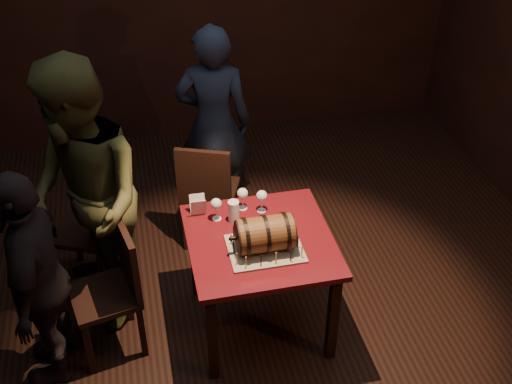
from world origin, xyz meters
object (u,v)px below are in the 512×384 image
Objects in this scene: pub_table at (260,252)px; person_left_front at (38,279)px; wine_glass_mid at (243,194)px; chair_left_front at (115,284)px; barrel_cake at (265,234)px; person_left_rear at (85,201)px; wine_glass_right at (262,197)px; chair_back at (207,190)px; wine_glass_left at (216,205)px; person_back at (214,124)px; pint_of_ale at (234,212)px; chair_left_rear at (93,224)px.

person_left_front is at bearing -176.99° from pub_table.
chair_left_front is at bearing -161.62° from wine_glass_mid.
person_left_rear reaches higher than barrel_cake.
chair_back reaches higher than wine_glass_right.
wine_glass_left is 1.13m from person_back.
person_left_rear is at bearing 175.23° from wine_glass_right.
pub_table is 0.55× the size of person_back.
person_left_rear is (-0.91, 0.15, 0.12)m from pint_of_ale.
person_left_front is (-1.41, -0.34, -0.12)m from wine_glass_right.
person_left_rear is at bearing 153.18° from person_left_front.
pint_of_ale is 0.10× the size of person_left_front.
chair_left_front is at bearing 177.78° from pub_table.
person_left_rear is 1.26× the size of person_left_front.
person_left_rear reaches higher than pub_table.
barrel_cake reaches higher than chair_back.
person_left_front is (-0.42, -0.11, 0.22)m from chair_left_front.
pub_table is at bearing 100.27° from person_left_front.
wine_glass_mid is at bearing 155.97° from wine_glass_right.
chair_left_rear is (-1.00, 0.34, -0.34)m from wine_glass_mid.
pub_table is at bearing -47.46° from wine_glass_left.
wine_glass_right is (0.06, 0.38, -0.00)m from barrel_cake.
barrel_cake is 1.15m from person_left_rear.
pint_of_ale is at bearing 12.68° from chair_left_front.
person_left_rear reaches higher than chair_back.
chair_left_front is (-0.87, -0.29, -0.34)m from wine_glass_mid.
chair_back reaches higher than pint_of_ale.
person_back reaches higher than barrel_cake.
pint_of_ale is 1.15m from person_back.
chair_back is (-0.08, 0.69, -0.30)m from pint_of_ale.
chair_left_rear is 1.00× the size of chair_left_front.
barrel_cake is at bearing 105.21° from person_back.
wine_glass_left is 1.00× the size of wine_glass_mid.
person_back is (-0.07, 1.47, -0.06)m from barrel_cake.
pint_of_ale is (-0.13, 0.32, -0.05)m from barrel_cake.
wine_glass_mid is at bearing 97.82° from pub_table.
person_left_rear reaches higher than chair_left_rear.
chair_left_front is at bearing -78.69° from chair_left_rear.
pint_of_ale is (-0.20, -0.06, -0.05)m from wine_glass_right.
chair_left_rear is 0.64m from chair_left_front.
chair_left_rear is at bearing 147.38° from pub_table.
pub_table is 0.60× the size of person_left_front.
chair_back is at bearing 86.06° from person_back.
person_left_front is at bearing -163.72° from wine_glass_left.
person_back is at bearing 92.80° from barrel_cake.
pub_table is at bearing -59.47° from pint_of_ale.
wine_glass_left is at bearing 64.47° from person_left_rear.
wine_glass_left is 0.80m from chair_left_front.
barrel_cake is 0.24× the size of person_back.
barrel_cake is at bearing -67.32° from pint_of_ale.
person_left_front is at bearing -166.26° from wine_glass_right.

